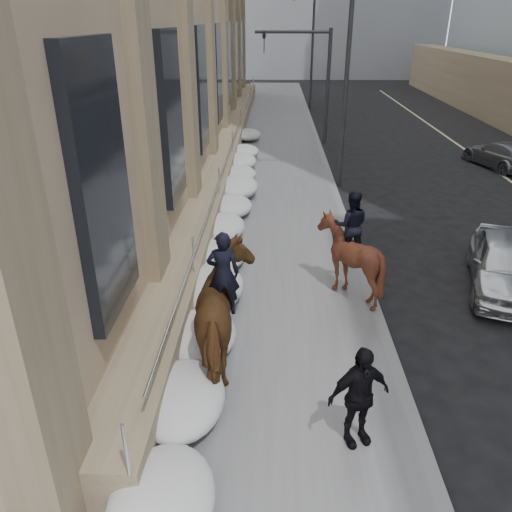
# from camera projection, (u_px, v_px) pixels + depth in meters

# --- Properties ---
(ground) EXTENTS (140.00, 140.00, 0.00)m
(ground) POSITION_uv_depth(u_px,v_px,m) (265.00, 421.00, 8.87)
(ground) COLOR black
(ground) RESTS_ON ground
(sidewalk) EXTENTS (5.00, 80.00, 0.12)m
(sidewalk) POSITION_uv_depth(u_px,v_px,m) (270.00, 216.00, 17.86)
(sidewalk) COLOR #58585B
(sidewalk) RESTS_ON ground
(curb) EXTENTS (0.24, 80.00, 0.12)m
(curb) POSITION_uv_depth(u_px,v_px,m) (344.00, 217.00, 17.77)
(curb) COLOR slate
(curb) RESTS_ON ground
(streetlight_mid) EXTENTS (1.71, 0.24, 8.00)m
(streetlight_mid) POSITION_uv_depth(u_px,v_px,m) (343.00, 72.00, 19.42)
(streetlight_mid) COLOR #2D2D30
(streetlight_mid) RESTS_ON ground
(streetlight_far) EXTENTS (1.71, 0.24, 8.00)m
(streetlight_far) POSITION_uv_depth(u_px,v_px,m) (310.00, 46.00, 37.45)
(streetlight_far) COLOR #2D2D30
(streetlight_far) RESTS_ON ground
(traffic_signal) EXTENTS (4.10, 0.22, 6.00)m
(traffic_signal) POSITION_uv_depth(u_px,v_px,m) (312.00, 68.00, 26.90)
(traffic_signal) COLOR #2D2D30
(traffic_signal) RESTS_ON ground
(snow_bank) EXTENTS (1.70, 18.10, 0.76)m
(snow_bank) POSITION_uv_depth(u_px,v_px,m) (226.00, 225.00, 16.02)
(snow_bank) COLOR silver
(snow_bank) RESTS_ON sidewalk
(mounted_horse_left) EXTENTS (1.54, 2.86, 2.81)m
(mounted_horse_left) POSITION_uv_depth(u_px,v_px,m) (227.00, 312.00, 9.68)
(mounted_horse_left) COLOR #492D16
(mounted_horse_left) RESTS_ON sidewalk
(mounted_horse_right) EXTENTS (1.72, 1.90, 2.65)m
(mounted_horse_right) POSITION_uv_depth(u_px,v_px,m) (349.00, 253.00, 12.31)
(mounted_horse_right) COLOR #411D12
(mounted_horse_right) RESTS_ON sidewalk
(pedestrian) EXTENTS (1.16, 0.79, 1.84)m
(pedestrian) POSITION_uv_depth(u_px,v_px,m) (359.00, 396.00, 7.93)
(pedestrian) COLOR black
(pedestrian) RESTS_ON sidewalk
(car_silver) EXTENTS (2.85, 4.50, 1.43)m
(car_silver) POSITION_uv_depth(u_px,v_px,m) (506.00, 264.00, 12.92)
(car_silver) COLOR silver
(car_silver) RESTS_ON ground
(car_grey) EXTENTS (2.86, 4.60, 1.24)m
(car_grey) POSITION_uv_depth(u_px,v_px,m) (502.00, 155.00, 23.57)
(car_grey) COLOR slate
(car_grey) RESTS_ON ground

